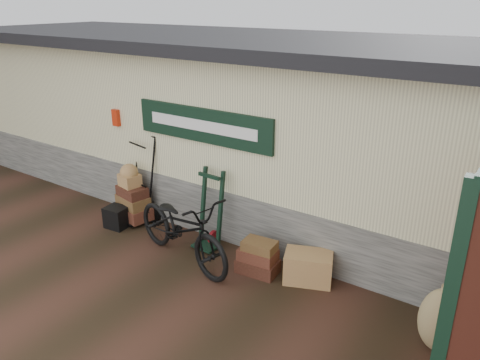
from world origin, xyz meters
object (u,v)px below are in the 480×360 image
(wicker_hamper, at_px, (308,267))
(black_trunk, at_px, (117,217))
(green_barrow, at_px, (210,209))
(porter_trolley, at_px, (140,177))
(bicycle, at_px, (182,224))
(suitcase_stack, at_px, (258,256))

(wicker_hamper, relative_size, black_trunk, 1.77)
(green_barrow, bearing_deg, porter_trolley, 178.67)
(black_trunk, xyz_separation_m, bicycle, (1.73, -0.21, 0.44))
(black_trunk, bearing_deg, wicker_hamper, 6.11)
(black_trunk, bearing_deg, porter_trolley, 77.75)
(suitcase_stack, bearing_deg, bicycle, -161.75)
(wicker_hamper, distance_m, black_trunk, 3.60)
(suitcase_stack, bearing_deg, black_trunk, -176.77)
(porter_trolley, relative_size, bicycle, 0.75)
(suitcase_stack, distance_m, bicycle, 1.24)
(wicker_hamper, bearing_deg, suitcase_stack, -162.80)
(porter_trolley, height_order, bicycle, porter_trolley)
(porter_trolley, height_order, suitcase_stack, porter_trolley)
(suitcase_stack, relative_size, black_trunk, 1.58)
(bicycle, bearing_deg, porter_trolley, 79.10)
(wicker_hamper, xyz_separation_m, bicycle, (-1.85, -0.59, 0.41))
(porter_trolley, bearing_deg, bicycle, -12.46)
(porter_trolley, xyz_separation_m, suitcase_stack, (2.75, -0.36, -0.54))
(green_barrow, relative_size, bicycle, 0.60)
(green_barrow, height_order, suitcase_stack, green_barrow)
(green_barrow, distance_m, bicycle, 0.62)
(porter_trolley, distance_m, wicker_hamper, 3.52)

